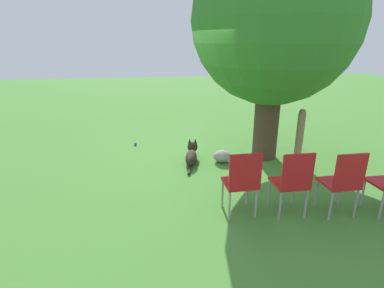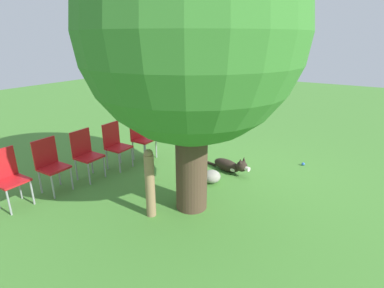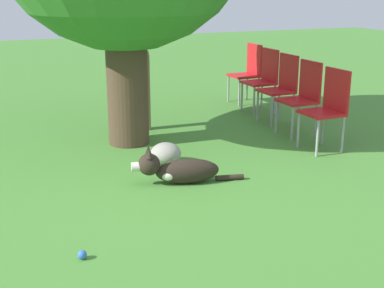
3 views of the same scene
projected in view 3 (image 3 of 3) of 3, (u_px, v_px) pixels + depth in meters
ground_plane at (149, 174)px, 5.60m from camera, size 30.00×30.00×0.00m
dog at (178, 170)px, 5.30m from camera, size 1.12×0.40×0.40m
fence_post at (145, 89)px, 7.17m from camera, size 0.15×0.15×1.10m
red_chair_0 at (328, 104)px, 6.28m from camera, size 0.43×0.45×0.97m
red_chair_1 at (303, 93)px, 6.92m from camera, size 0.43×0.45×0.97m
red_chair_2 at (282, 84)px, 7.56m from camera, size 0.43×0.45×0.97m
red_chair_3 at (264, 76)px, 8.20m from camera, size 0.43×0.45×0.97m
red_chair_4 at (248, 70)px, 8.84m from camera, size 0.43×0.45×0.97m
tennis_ball at (82, 255)px, 3.86m from camera, size 0.07×0.07×0.07m
garden_rock at (166, 154)px, 5.88m from camera, size 0.33×0.35×0.24m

